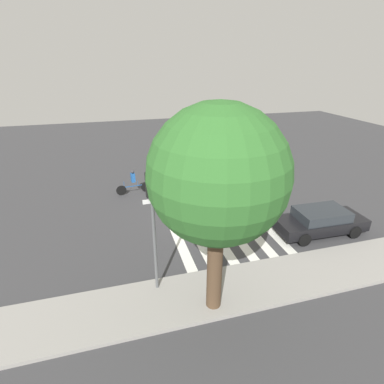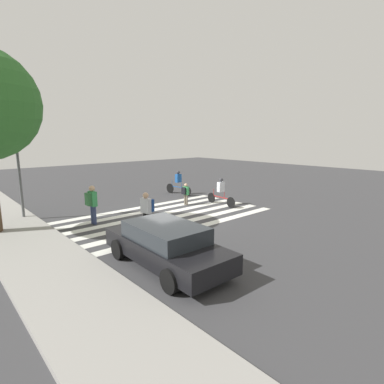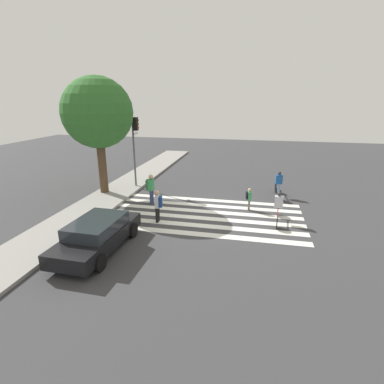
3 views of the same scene
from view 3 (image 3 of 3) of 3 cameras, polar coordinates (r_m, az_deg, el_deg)
The scene contains 11 objects.
ground_plane at distance 15.75m, azimuth 2.50°, elevation -4.35°, with size 60.00×60.00×0.00m, color #38383A.
sidewalk_curb at distance 17.79m, azimuth -17.77°, elevation -2.36°, with size 36.00×2.50×0.14m.
crosswalk_stripes at distance 15.75m, azimuth 2.50°, elevation -4.34°, with size 5.20×10.00×0.01m.
traffic_light at distance 20.09m, azimuth -10.80°, elevation 10.22°, with size 0.60×0.50×4.88m.
street_tree at distance 19.04m, azimuth -17.55°, elevation 14.12°, with size 4.19×4.19×7.13m.
pedestrian_adult_yellow_jacket at distance 14.63m, azimuth -6.51°, elevation -2.22°, with size 0.48×0.43×1.62m.
pedestrian_adult_tall_backpack at distance 16.43m, azimuth 10.78°, elevation -1.00°, with size 0.37×0.33×1.25m.
pedestrian_child_with_backpack at distance 17.22m, azimuth -7.90°, elevation 1.00°, with size 0.49×0.41×1.73m.
cyclist_far_lane at distance 15.14m, azimuth 16.14°, elevation -2.51°, with size 2.23×0.42×1.57m.
cyclist_mid_street at distance 19.07m, azimuth 16.18°, elevation 1.62°, with size 2.27×0.42×1.61m.
car_parked_silver_sedan at distance 12.59m, azimuth -17.54°, elevation -7.68°, with size 4.54×2.01×1.30m.
Camera 3 is at (-14.42, -2.41, 5.87)m, focal length 28.00 mm.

